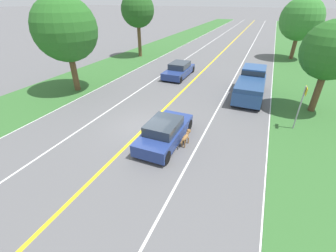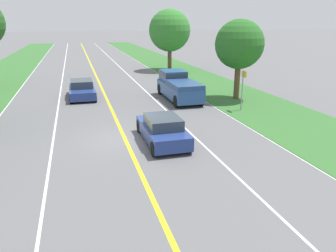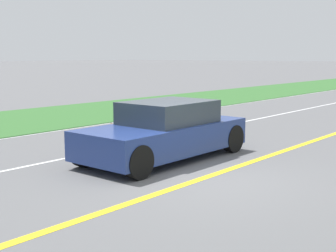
# 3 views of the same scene
# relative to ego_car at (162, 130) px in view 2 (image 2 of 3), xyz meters

# --- Properties ---
(ground_plane) EXTENTS (400.00, 400.00, 0.00)m
(ground_plane) POSITION_rel_ego_car_xyz_m (-1.72, 0.86, -0.63)
(ground_plane) COLOR #5B5B5E
(centre_divider_line) EXTENTS (0.18, 160.00, 0.01)m
(centre_divider_line) POSITION_rel_ego_car_xyz_m (-1.72, 0.86, -0.62)
(centre_divider_line) COLOR yellow
(centre_divider_line) RESTS_ON ground
(lane_edge_line_right) EXTENTS (0.14, 160.00, 0.01)m
(lane_edge_line_right) POSITION_rel_ego_car_xyz_m (5.28, 0.86, -0.62)
(lane_edge_line_right) COLOR white
(lane_edge_line_right) RESTS_ON ground
(lane_dash_same_dir) EXTENTS (0.10, 160.00, 0.01)m
(lane_dash_same_dir) POSITION_rel_ego_car_xyz_m (1.78, 0.86, -0.62)
(lane_dash_same_dir) COLOR white
(lane_dash_same_dir) RESTS_ON ground
(lane_dash_oncoming) EXTENTS (0.10, 160.00, 0.01)m
(lane_dash_oncoming) POSITION_rel_ego_car_xyz_m (-5.22, 0.86, -0.62)
(lane_dash_oncoming) COLOR white
(lane_dash_oncoming) RESTS_ON ground
(grass_verge_right) EXTENTS (6.00, 160.00, 0.03)m
(grass_verge_right) POSITION_rel_ego_car_xyz_m (8.28, 0.86, -0.61)
(grass_verge_right) COLOR #33662D
(grass_verge_right) RESTS_ON ground
(ego_car) EXTENTS (1.82, 4.25, 1.33)m
(ego_car) POSITION_rel_ego_car_xyz_m (0.00, 0.00, 0.00)
(ego_car) COLOR navy
(ego_car) RESTS_ON ground
(dog) EXTENTS (0.30, 1.17, 0.79)m
(dog) POSITION_rel_ego_car_xyz_m (1.15, 0.24, -0.13)
(dog) COLOR olive
(dog) RESTS_ON ground
(pickup_truck) EXTENTS (2.04, 5.71, 1.99)m
(pickup_truck) POSITION_rel_ego_car_xyz_m (3.57, 8.78, 0.39)
(pickup_truck) COLOR #284C84
(pickup_truck) RESTS_ON ground
(oncoming_car) EXTENTS (1.94, 4.62, 1.34)m
(oncoming_car) POSITION_rel_ego_car_xyz_m (-3.48, 11.38, -0.01)
(oncoming_car) COLOR navy
(oncoming_car) RESTS_ON ground
(roadside_tree_right_near) EXTENTS (3.59, 3.59, 5.88)m
(roadside_tree_right_near) POSITION_rel_ego_car_xyz_m (7.86, 7.58, 3.43)
(roadside_tree_right_near) COLOR brown
(roadside_tree_right_near) RESTS_ON ground
(roadside_tree_right_far) EXTENTS (4.89, 4.89, 7.11)m
(roadside_tree_right_far) POSITION_rel_ego_car_xyz_m (7.24, 23.88, 4.02)
(roadside_tree_right_far) COLOR brown
(roadside_tree_right_far) RESTS_ON ground
(street_sign) EXTENTS (0.11, 0.64, 2.68)m
(street_sign) POSITION_rel_ego_car_xyz_m (6.59, 4.34, 1.05)
(street_sign) COLOR gray
(street_sign) RESTS_ON ground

